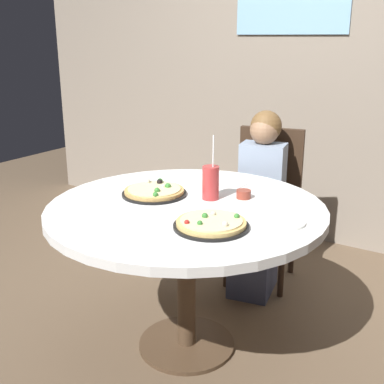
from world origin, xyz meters
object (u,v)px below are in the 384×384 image
(soda_cup, at_px, (211,182))
(plate_small, at_px, (284,222))
(dining_table, at_px, (186,224))
(chair_wooden, at_px, (266,197))
(pizza_veggie, at_px, (211,224))
(pizza_cheese, at_px, (154,191))
(sauce_bowl, at_px, (244,194))
(diner_child, at_px, (258,213))

(soda_cup, bearing_deg, plate_small, -14.94)
(dining_table, height_order, chair_wooden, chair_wooden)
(dining_table, bearing_deg, pizza_veggie, -36.37)
(dining_table, height_order, pizza_cheese, pizza_cheese)
(pizza_cheese, relative_size, sauce_bowl, 4.52)
(sauce_bowl, relative_size, plate_small, 0.39)
(pizza_veggie, height_order, soda_cup, soda_cup)
(pizza_veggie, xyz_separation_m, sauce_bowl, (-0.06, 0.41, 0.00))
(chair_wooden, relative_size, pizza_veggie, 3.07)
(pizza_veggie, bearing_deg, soda_cup, 121.20)
(chair_wooden, bearing_deg, soda_cup, -85.37)
(chair_wooden, xyz_separation_m, sauce_bowl, (0.19, -0.70, 0.24))
(soda_cup, relative_size, plate_small, 1.71)
(sauce_bowl, xyz_separation_m, plate_small, (0.29, -0.21, -0.02))
(dining_table, height_order, pizza_veggie, pizza_veggie)
(diner_child, distance_m, plate_small, 0.90)
(chair_wooden, height_order, pizza_veggie, chair_wooden)
(pizza_cheese, height_order, plate_small, pizza_cheese)
(diner_child, height_order, pizza_veggie, diner_child)
(pizza_cheese, xyz_separation_m, sauce_bowl, (0.39, 0.19, 0.00))
(diner_child, distance_m, soda_cup, 0.71)
(soda_cup, bearing_deg, pizza_veggie, -58.80)
(dining_table, relative_size, plate_small, 7.12)
(pizza_veggie, bearing_deg, plate_small, 41.62)
(plate_small, bearing_deg, diner_child, 121.80)
(chair_wooden, height_order, diner_child, diner_child)
(chair_wooden, relative_size, soda_cup, 3.09)
(pizza_veggie, height_order, plate_small, pizza_veggie)
(dining_table, height_order, plate_small, plate_small)
(chair_wooden, height_order, pizza_cheese, chair_wooden)
(dining_table, distance_m, sauce_bowl, 0.31)
(diner_child, xyz_separation_m, soda_cup, (0.03, -0.62, 0.35))
(sauce_bowl, bearing_deg, chair_wooden, 105.35)
(diner_child, xyz_separation_m, pizza_veggie, (0.22, -0.93, 0.28))
(diner_child, bearing_deg, pizza_cheese, -107.94)
(sauce_bowl, bearing_deg, diner_child, 107.11)
(sauce_bowl, distance_m, plate_small, 0.36)
(pizza_cheese, bearing_deg, plate_small, -1.50)
(dining_table, relative_size, pizza_veggie, 4.13)
(dining_table, relative_size, soda_cup, 4.17)
(chair_wooden, bearing_deg, pizza_veggie, -77.07)
(dining_table, distance_m, chair_wooden, 0.94)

